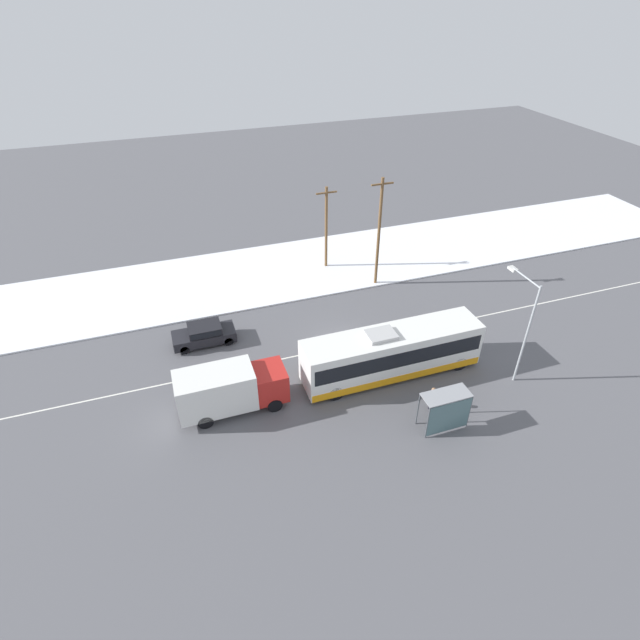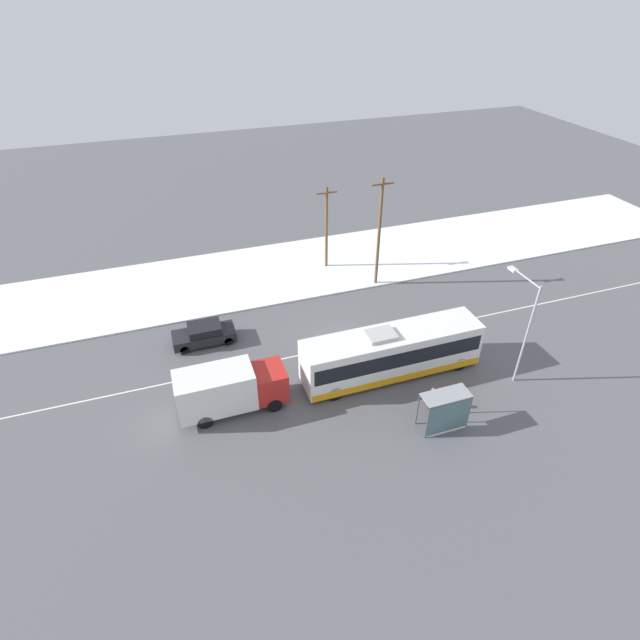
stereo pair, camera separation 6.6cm
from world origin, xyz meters
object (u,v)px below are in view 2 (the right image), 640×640
city_bus (392,353)px  pedestrian_at_stop (432,396)px  sedan_car (204,333)px  utility_pole_roadside (379,232)px  bus_shelter (447,408)px  utility_pole_snowlot (326,227)px  box_truck (229,388)px  streetlamp (524,318)px

city_bus → pedestrian_at_stop: city_bus is taller
sedan_car → pedestrian_at_stop: 16.15m
pedestrian_at_stop → utility_pole_roadside: utility_pole_roadside is taller
city_bus → bus_shelter: size_ratio=4.25×
sedan_car → utility_pole_snowlot: 14.38m
box_truck → utility_pole_snowlot: bearing=52.7°
bus_shelter → utility_pole_snowlot: utility_pole_snowlot is taller
sedan_car → streetlamp: (18.21, -9.83, 3.73)m
utility_pole_roadside → utility_pole_snowlot: 5.15m
box_truck → pedestrian_at_stop: bearing=-18.8°
sedan_car → bus_shelter: size_ratio=1.58×
city_bus → utility_pole_roadside: (3.77, 10.75, 3.07)m
utility_pole_roadside → utility_pole_snowlot: (-2.95, 4.12, -0.90)m
bus_shelter → box_truck: bearing=153.8°
utility_pole_snowlot → pedestrian_at_stop: bearing=-89.6°
city_bus → sedan_car: (-10.95, 7.20, -0.88)m
pedestrian_at_stop → utility_pole_roadside: bearing=79.0°
city_bus → box_truck: 10.41m
box_truck → pedestrian_at_stop: size_ratio=3.95×
box_truck → utility_pole_snowlot: (11.23, 14.74, 2.22)m
streetlamp → bus_shelter: bearing=-156.7°
pedestrian_at_stop → bus_shelter: 1.81m
city_bus → streetlamp: streetlamp is taller
bus_shelter → utility_pole_snowlot: size_ratio=0.37×
bus_shelter → utility_pole_roadside: utility_pole_roadside is taller
city_bus → streetlamp: bearing=-19.9°
city_bus → utility_pole_snowlot: 15.05m
sedan_car → utility_pole_roadside: (14.72, 3.55, 3.95)m
bus_shelter → utility_pole_snowlot: 20.39m
utility_pole_roadside → pedestrian_at_stop: bearing=-101.0°
sedan_car → pedestrian_at_stop: (11.89, -10.93, 0.20)m
city_bus → streetlamp: (7.26, -2.63, 2.84)m
pedestrian_at_stop → streetlamp: bearing=9.9°
utility_pole_snowlot → utility_pole_roadside: bearing=-54.4°
sedan_car → utility_pole_snowlot: (11.77, 7.67, 3.05)m
bus_shelter → utility_pole_roadside: (2.94, 16.15, 3.08)m
city_bus → pedestrian_at_stop: bearing=-75.8°
box_truck → bus_shelter: size_ratio=2.34×
city_bus → pedestrian_at_stop: (0.94, -3.73, -0.69)m
pedestrian_at_stop → utility_pole_snowlot: bearing=90.4°
utility_pole_snowlot → streetlamp: bearing=-69.8°
city_bus → bus_shelter: city_bus is taller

